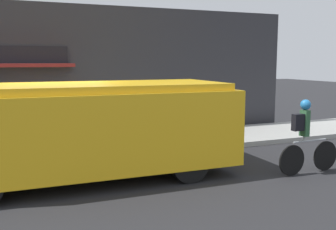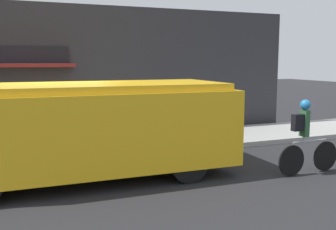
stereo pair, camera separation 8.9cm
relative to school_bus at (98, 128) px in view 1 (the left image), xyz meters
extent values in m
plane|color=#232326|center=(-0.68, 1.31, -1.07)|extent=(70.00, 70.00, 0.00)
cube|color=#999993|center=(-0.68, 2.64, -0.99)|extent=(28.00, 2.66, 0.15)
cube|color=#2D2D33|center=(-0.68, 4.35, 1.03)|extent=(16.97, 0.18, 4.20)
cube|color=yellow|center=(0.37, 0.00, 0.01)|extent=(4.97, 2.40, 1.58)
cube|color=yellow|center=(0.37, 0.00, 0.87)|extent=(4.57, 2.21, 0.15)
cube|color=red|center=(-0.97, 1.43, 0.08)|extent=(0.03, 0.44, 0.44)
cylinder|color=black|center=(1.66, 0.99, -0.67)|extent=(0.80, 0.27, 0.80)
cylinder|color=black|center=(1.64, -1.03, -0.67)|extent=(0.80, 0.27, 0.80)
cylinder|color=black|center=(4.87, -1.41, -0.73)|extent=(0.68, 0.07, 0.68)
cylinder|color=black|center=(3.89, -1.46, -0.73)|extent=(0.68, 0.07, 0.68)
cylinder|color=#999EA3|center=(4.38, -1.43, -0.34)|extent=(0.93, 0.08, 0.04)
cylinder|color=#999EA3|center=(4.21, -1.44, -0.28)|extent=(0.04, 0.04, 0.12)
cube|color=#2D5B38|center=(4.21, -1.44, 0.07)|extent=(0.13, 0.21, 0.57)
sphere|color=#2375B7|center=(4.21, -1.44, 0.47)|extent=(0.23, 0.23, 0.23)
cube|color=black|center=(4.02, -1.45, 0.10)|extent=(0.27, 0.15, 0.36)
camera|label=1|loc=(-1.73, -8.10, 1.41)|focal=42.00mm
camera|label=2|loc=(-1.65, -8.13, 1.41)|focal=42.00mm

